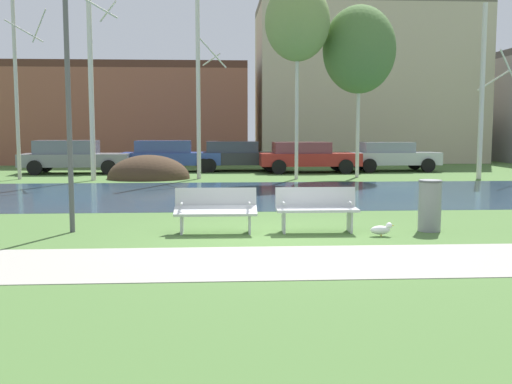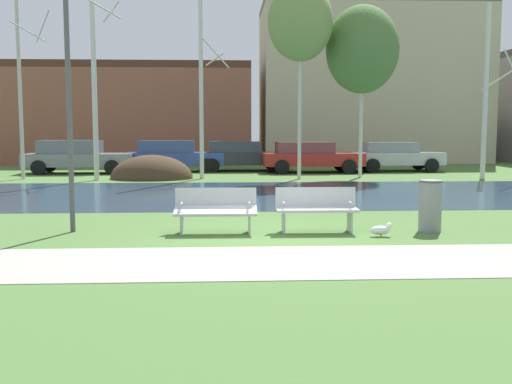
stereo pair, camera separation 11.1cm
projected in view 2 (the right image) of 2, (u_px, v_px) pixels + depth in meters
The scene contains 22 objects.
ground_plane at pixel (248, 187), 21.26m from camera, with size 120.00×120.00×0.00m, color #476B33.
paved_path_strip at pixel (278, 262), 9.38m from camera, with size 60.00×2.35×0.01m, color #9E998E.
river_band at pixel (251, 194), 18.90m from camera, with size 80.00×7.99×0.01m, color #284256.
soil_mound at pixel (152, 179), 24.56m from camera, with size 3.29×2.61×1.91m, color #423021.
bench_left at pixel (216, 209), 11.92m from camera, with size 1.61×0.58×0.87m.
bench_right at pixel (317, 208), 12.02m from camera, with size 1.61×0.59×0.87m.
trash_bin at pixel (430, 205), 12.09m from camera, with size 0.47×0.47×1.02m.
seagull at pixel (381, 230), 11.54m from camera, with size 0.46×0.17×0.26m.
streetlamp at pixel (67, 29), 11.67m from camera, with size 0.32×0.32×5.96m.
birch_far_left at pixel (20, 64), 23.86m from camera, with size 1.38×2.40×8.90m.
birch_left at pixel (95, 72), 23.36m from camera, with size 1.19×2.14×8.14m.
birch_center_left at pixel (202, 78), 24.08m from camera, with size 1.21×2.01×7.91m.
birch_center at pixel (300, 22), 23.67m from camera, with size 2.53×2.53×7.85m.
birch_center_right at pixel (362, 50), 24.68m from camera, with size 2.94×2.94×6.95m.
birch_right at pixel (487, 91), 24.06m from camera, with size 1.39×2.32×6.88m.
parked_van_nearest_grey at pixel (77, 156), 27.30m from camera, with size 4.77×2.07×1.48m.
parked_sedan_second_blue at pixel (173, 155), 28.49m from camera, with size 4.57×2.09×1.44m.
parked_hatch_third_dark at pixel (240, 155), 28.77m from camera, with size 4.28×2.12×1.40m.
parked_wagon_fourth_red at pixel (310, 156), 27.79m from camera, with size 4.56×2.18×1.39m.
parked_suv_fifth_silver at pixel (395, 156), 28.60m from camera, with size 4.17×2.07×1.36m.
building_brick_low at pixel (110, 114), 36.01m from camera, with size 16.44×6.24×5.65m.
building_beige_block at pixel (370, 84), 36.84m from camera, with size 13.00×6.42×9.32m.
Camera 2 is at (-0.82, -11.15, 2.06)m, focal length 42.94 mm.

